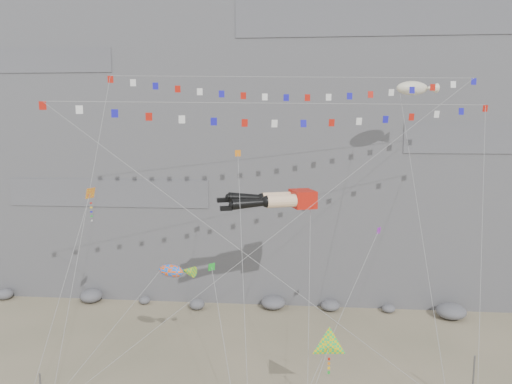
# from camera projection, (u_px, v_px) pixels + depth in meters

# --- Properties ---
(cliff) EXTENTS (80.00, 28.00, 50.00)m
(cliff) POSITION_uv_depth(u_px,v_px,m) (281.00, 79.00, 64.09)
(cliff) COLOR slate
(cliff) RESTS_ON ground
(talus_boulders) EXTENTS (60.00, 3.00, 1.20)m
(talus_boulders) POSITION_uv_depth(u_px,v_px,m) (273.00, 303.00, 52.85)
(talus_boulders) COLOR slate
(talus_boulders) RESTS_ON ground
(legs_kite) EXTENTS (8.25, 16.08, 19.72)m
(legs_kite) POSITION_uv_depth(u_px,v_px,m) (277.00, 200.00, 41.05)
(legs_kite) COLOR red
(legs_kite) RESTS_ON ground
(flag_banner_upper) EXTENTS (31.46, 14.44, 30.90)m
(flag_banner_upper) POSITION_uv_depth(u_px,v_px,m) (297.00, 77.00, 40.91)
(flag_banner_upper) COLOR red
(flag_banner_upper) RESTS_ON ground
(flag_banner_lower) EXTENTS (31.79, 11.98, 25.23)m
(flag_banner_lower) POSITION_uv_depth(u_px,v_px,m) (290.00, 104.00, 36.54)
(flag_banner_lower) COLOR red
(flag_banner_lower) RESTS_ON ground
(harlequin_kite) EXTENTS (3.15, 7.96, 16.15)m
(harlequin_kite) POSITION_uv_depth(u_px,v_px,m) (90.00, 194.00, 37.50)
(harlequin_kite) COLOR red
(harlequin_kite) RESTS_ON ground
(fish_windsock) EXTENTS (9.46, 7.01, 12.87)m
(fish_windsock) POSITION_uv_depth(u_px,v_px,m) (171.00, 271.00, 37.57)
(fish_windsock) COLOR #FF560D
(fish_windsock) RESTS_ON ground
(delta_kite) EXTENTS (3.91, 5.03, 7.74)m
(delta_kite) POSITION_uv_depth(u_px,v_px,m) (329.00, 346.00, 32.08)
(delta_kite) COLOR yellow
(delta_kite) RESTS_ON ground
(blimp_windsock) EXTENTS (4.21, 16.72, 27.27)m
(blimp_windsock) POSITION_uv_depth(u_px,v_px,m) (412.00, 89.00, 43.73)
(blimp_windsock) COLOR beige
(blimp_windsock) RESTS_ON ground
(small_kite_a) EXTENTS (3.08, 14.40, 22.08)m
(small_kite_a) POSITION_uv_depth(u_px,v_px,m) (238.00, 158.00, 40.21)
(small_kite_a) COLOR orange
(small_kite_a) RESTS_ON ground
(small_kite_b) EXTENTS (7.63, 11.59, 17.14)m
(small_kite_b) POSITION_uv_depth(u_px,v_px,m) (377.00, 234.00, 39.04)
(small_kite_b) COLOR purple
(small_kite_b) RESTS_ON ground
(small_kite_c) EXTENTS (4.02, 9.42, 12.98)m
(small_kite_c) POSITION_uv_depth(u_px,v_px,m) (212.00, 269.00, 36.80)
(small_kite_c) COLOR green
(small_kite_c) RESTS_ON ground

